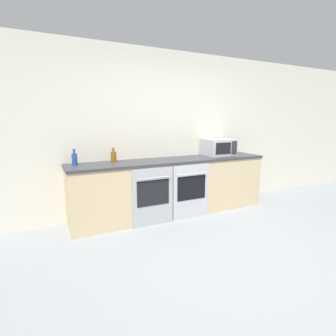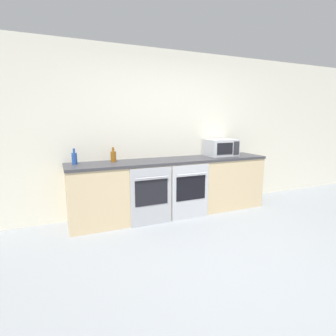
{
  "view_description": "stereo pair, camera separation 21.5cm",
  "coord_description": "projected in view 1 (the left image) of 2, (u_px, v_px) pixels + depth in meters",
  "views": [
    {
      "loc": [
        -1.87,
        -1.89,
        1.51
      ],
      "look_at": [
        -0.08,
        1.74,
        0.76
      ],
      "focal_mm": 28.0,
      "sensor_mm": 36.0,
      "label": 1
    },
    {
      "loc": [
        -1.67,
        -1.98,
        1.51
      ],
      "look_at": [
        -0.08,
        1.74,
        0.76
      ],
      "focal_mm": 28.0,
      "sensor_mm": 36.0,
      "label": 2
    }
  ],
  "objects": [
    {
      "name": "ground_plane",
      "position": [
        248.0,
        265.0,
        2.75
      ],
      "size": [
        16.0,
        16.0,
        0.0
      ],
      "primitive_type": "plane",
      "color": "gray"
    },
    {
      "name": "wall_back",
      "position": [
        164.0,
        132.0,
        4.34
      ],
      "size": [
        10.0,
        0.06,
        2.6
      ],
      "color": "silver",
      "rests_on": "ground_plane"
    },
    {
      "name": "counter_back",
      "position": [
        172.0,
        187.0,
        4.21
      ],
      "size": [
        3.21,
        0.62,
        0.89
      ],
      "color": "#D1B789",
      "rests_on": "ground_plane"
    },
    {
      "name": "oven_left",
      "position": [
        153.0,
        197.0,
        3.73
      ],
      "size": [
        0.61,
        0.06,
        0.84
      ],
      "color": "#A8AAAF",
      "rests_on": "ground_plane"
    },
    {
      "name": "oven_right",
      "position": [
        191.0,
        191.0,
        4.0
      ],
      "size": [
        0.61,
        0.06,
        0.84
      ],
      "color": "#B7BABF",
      "rests_on": "ground_plane"
    },
    {
      "name": "microwave",
      "position": [
        219.0,
        147.0,
        4.58
      ],
      "size": [
        0.51,
        0.39,
        0.28
      ],
      "color": "#B7BABF",
      "rests_on": "counter_back"
    },
    {
      "name": "bottle_amber",
      "position": [
        114.0,
        157.0,
        3.83
      ],
      "size": [
        0.08,
        0.08,
        0.21
      ],
      "color": "#8C5114",
      "rests_on": "counter_back"
    },
    {
      "name": "bottle_blue",
      "position": [
        74.0,
        159.0,
        3.57
      ],
      "size": [
        0.07,
        0.07,
        0.22
      ],
      "color": "#234793",
      "rests_on": "counter_back"
    }
  ]
}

